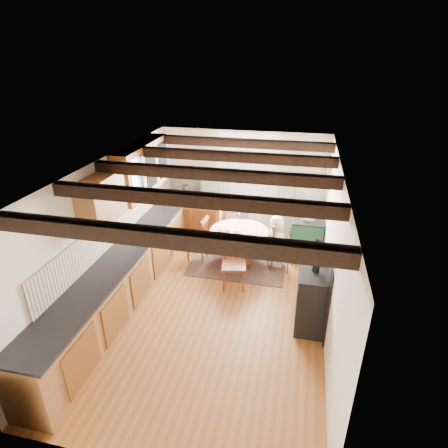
% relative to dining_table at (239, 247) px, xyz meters
% --- Properties ---
extents(floor, '(3.60, 5.50, 0.00)m').
position_rel_dining_table_xyz_m(floor, '(-0.16, -1.48, -0.35)').
color(floor, '#A55721').
rests_on(floor, ground).
extents(ceiling, '(3.60, 5.50, 0.00)m').
position_rel_dining_table_xyz_m(ceiling, '(-0.16, -1.48, 2.05)').
color(ceiling, white).
rests_on(ceiling, ground).
extents(wall_back, '(3.60, 0.00, 2.40)m').
position_rel_dining_table_xyz_m(wall_back, '(-0.16, 1.27, 0.85)').
color(wall_back, silver).
rests_on(wall_back, ground).
extents(wall_front, '(3.60, 0.00, 2.40)m').
position_rel_dining_table_xyz_m(wall_front, '(-0.16, -4.23, 0.85)').
color(wall_front, silver).
rests_on(wall_front, ground).
extents(wall_left, '(0.00, 5.50, 2.40)m').
position_rel_dining_table_xyz_m(wall_left, '(-1.96, -1.48, 0.85)').
color(wall_left, silver).
rests_on(wall_left, ground).
extents(wall_right, '(0.00, 5.50, 2.40)m').
position_rel_dining_table_xyz_m(wall_right, '(1.64, -1.48, 0.85)').
color(wall_right, silver).
rests_on(wall_right, ground).
extents(beam_a, '(3.60, 0.16, 0.16)m').
position_rel_dining_table_xyz_m(beam_a, '(-0.16, -3.48, 1.96)').
color(beam_a, black).
rests_on(beam_a, ceiling).
extents(beam_b, '(3.60, 0.16, 0.16)m').
position_rel_dining_table_xyz_m(beam_b, '(-0.16, -2.48, 1.96)').
color(beam_b, black).
rests_on(beam_b, ceiling).
extents(beam_c, '(3.60, 0.16, 0.16)m').
position_rel_dining_table_xyz_m(beam_c, '(-0.16, -1.48, 1.96)').
color(beam_c, black).
rests_on(beam_c, ceiling).
extents(beam_d, '(3.60, 0.16, 0.16)m').
position_rel_dining_table_xyz_m(beam_d, '(-0.16, -0.48, 1.96)').
color(beam_d, black).
rests_on(beam_d, ceiling).
extents(beam_e, '(3.60, 0.16, 0.16)m').
position_rel_dining_table_xyz_m(beam_e, '(-0.16, 0.52, 1.96)').
color(beam_e, black).
rests_on(beam_e, ceiling).
extents(splash_left, '(0.02, 4.50, 0.55)m').
position_rel_dining_table_xyz_m(splash_left, '(-1.94, -1.18, 0.85)').
color(splash_left, beige).
rests_on(splash_left, wall_left).
extents(splash_back, '(1.40, 0.02, 0.55)m').
position_rel_dining_table_xyz_m(splash_back, '(-1.16, 1.25, 0.85)').
color(splash_back, beige).
rests_on(splash_back, wall_back).
extents(base_cabinet_left, '(0.60, 5.30, 0.88)m').
position_rel_dining_table_xyz_m(base_cabinet_left, '(-1.66, -1.48, 0.09)').
color(base_cabinet_left, brown).
rests_on(base_cabinet_left, floor).
extents(base_cabinet_back, '(1.30, 0.60, 0.88)m').
position_rel_dining_table_xyz_m(base_cabinet_back, '(-1.21, 0.97, 0.09)').
color(base_cabinet_back, brown).
rests_on(base_cabinet_back, floor).
extents(worktop_left, '(0.64, 5.30, 0.04)m').
position_rel_dining_table_xyz_m(worktop_left, '(-1.64, -1.48, 0.55)').
color(worktop_left, black).
rests_on(worktop_left, base_cabinet_left).
extents(worktop_back, '(1.30, 0.64, 0.04)m').
position_rel_dining_table_xyz_m(worktop_back, '(-1.21, 0.95, 0.55)').
color(worktop_back, black).
rests_on(worktop_back, base_cabinet_back).
extents(wall_cabinet_glass, '(0.34, 1.80, 0.90)m').
position_rel_dining_table_xyz_m(wall_cabinet_glass, '(-1.79, -0.28, 1.60)').
color(wall_cabinet_glass, brown).
rests_on(wall_cabinet_glass, wall_left).
extents(wall_cabinet_solid, '(0.34, 0.90, 0.70)m').
position_rel_dining_table_xyz_m(wall_cabinet_solid, '(-1.79, -1.78, 1.55)').
color(wall_cabinet_solid, brown).
rests_on(wall_cabinet_solid, wall_left).
extents(window_frame, '(1.34, 0.03, 1.54)m').
position_rel_dining_table_xyz_m(window_frame, '(-0.06, 1.26, 1.25)').
color(window_frame, white).
rests_on(window_frame, wall_back).
extents(window_pane, '(1.20, 0.01, 1.40)m').
position_rel_dining_table_xyz_m(window_pane, '(-0.06, 1.26, 1.25)').
color(window_pane, white).
rests_on(window_pane, wall_back).
extents(curtain_left, '(0.35, 0.10, 2.10)m').
position_rel_dining_table_xyz_m(curtain_left, '(-0.91, 1.17, 0.75)').
color(curtain_left, '#97A77D').
rests_on(curtain_left, wall_back).
extents(curtain_right, '(0.35, 0.10, 2.10)m').
position_rel_dining_table_xyz_m(curtain_right, '(0.79, 1.17, 0.75)').
color(curtain_right, '#97A77D').
rests_on(curtain_right, wall_back).
extents(curtain_rod, '(2.00, 0.03, 0.03)m').
position_rel_dining_table_xyz_m(curtain_rod, '(-0.06, 1.17, 1.85)').
color(curtain_rod, black).
rests_on(curtain_rod, wall_back).
extents(wall_picture, '(0.04, 0.50, 0.60)m').
position_rel_dining_table_xyz_m(wall_picture, '(1.61, 0.82, 1.35)').
color(wall_picture, gold).
rests_on(wall_picture, wall_right).
extents(wall_plate, '(0.30, 0.02, 0.30)m').
position_rel_dining_table_xyz_m(wall_plate, '(0.89, 1.24, 1.35)').
color(wall_plate, silver).
rests_on(wall_plate, wall_back).
extents(rug, '(1.90, 1.48, 0.01)m').
position_rel_dining_table_xyz_m(rug, '(-0.00, 0.00, -0.34)').
color(rug, brown).
rests_on(rug, floor).
extents(dining_table, '(1.16, 1.16, 0.70)m').
position_rel_dining_table_xyz_m(dining_table, '(0.00, 0.00, 0.00)').
color(dining_table, '#E17277').
rests_on(dining_table, floor).
extents(chair_near, '(0.49, 0.50, 0.97)m').
position_rel_dining_table_xyz_m(chair_near, '(0.06, -0.88, 0.14)').
color(chair_near, brown).
rests_on(chair_near, floor).
extents(chair_left, '(0.44, 0.43, 0.93)m').
position_rel_dining_table_xyz_m(chair_left, '(-0.84, -0.06, 0.11)').
color(chair_left, brown).
rests_on(chair_left, floor).
extents(chair_right, '(0.51, 0.49, 0.96)m').
position_rel_dining_table_xyz_m(chair_right, '(0.88, -0.05, 0.13)').
color(chair_right, brown).
rests_on(chair_right, floor).
extents(aga_range, '(0.62, 0.96, 0.89)m').
position_rel_dining_table_xyz_m(aga_range, '(1.31, 0.66, 0.09)').
color(aga_range, '#1D4B2E').
rests_on(aga_range, floor).
extents(cast_iron_stove, '(0.46, 0.76, 1.53)m').
position_rel_dining_table_xyz_m(cast_iron_stove, '(1.42, -1.61, 0.41)').
color(cast_iron_stove, black).
rests_on(cast_iron_stove, floor).
extents(child_far, '(0.46, 0.37, 1.08)m').
position_rel_dining_table_xyz_m(child_far, '(-0.03, 0.75, 0.19)').
color(child_far, slate).
rests_on(child_far, floor).
extents(child_right, '(0.41, 0.56, 1.06)m').
position_rel_dining_table_xyz_m(child_right, '(0.72, 0.06, 0.18)').
color(child_right, white).
rests_on(child_right, floor).
extents(bowl_a, '(0.23, 0.23, 0.05)m').
position_rel_dining_table_xyz_m(bowl_a, '(-0.01, -0.21, 0.38)').
color(bowl_a, silver).
rests_on(bowl_a, dining_table).
extents(bowl_b, '(0.24, 0.24, 0.06)m').
position_rel_dining_table_xyz_m(bowl_b, '(-0.24, -0.21, 0.38)').
color(bowl_b, silver).
rests_on(bowl_b, dining_table).
extents(cup, '(0.14, 0.14, 0.09)m').
position_rel_dining_table_xyz_m(cup, '(-0.34, -0.21, 0.40)').
color(cup, silver).
rests_on(cup, dining_table).
extents(canister_tall, '(0.15, 0.15, 0.26)m').
position_rel_dining_table_xyz_m(canister_tall, '(-1.42, 1.01, 0.70)').
color(canister_tall, '#262628').
rests_on(canister_tall, worktop_back).
extents(canister_wide, '(0.16, 0.16, 0.18)m').
position_rel_dining_table_xyz_m(canister_wide, '(-1.07, 0.97, 0.66)').
color(canister_wide, '#262628').
rests_on(canister_wide, worktop_back).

